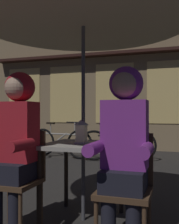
# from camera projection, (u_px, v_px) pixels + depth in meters

# --- Properties ---
(ground_plane) EXTENTS (60.00, 60.00, 0.00)m
(ground_plane) POSITION_uv_depth(u_px,v_px,m) (83.00, 220.00, 2.60)
(ground_plane) COLOR #2D2B28
(cafe_table) EXTENTS (0.72, 0.72, 0.74)m
(cafe_table) POSITION_uv_depth(u_px,v_px,m) (83.00, 154.00, 2.61)
(cafe_table) COLOR #B2AD9E
(cafe_table) RESTS_ON ground_plane
(patio_umbrella) EXTENTS (2.10, 2.10, 2.31)m
(patio_umbrella) POSITION_uv_depth(u_px,v_px,m) (83.00, 7.00, 2.61)
(patio_umbrella) COLOR #4C4C51
(patio_umbrella) RESTS_ON ground_plane
(lantern) EXTENTS (0.11, 0.11, 0.23)m
(lantern) POSITION_uv_depth(u_px,v_px,m) (81.00, 131.00, 2.60)
(lantern) COLOR white
(lantern) RESTS_ON cafe_table
(chair_left) EXTENTS (0.40, 0.40, 0.87)m
(chair_left) POSITION_uv_depth(u_px,v_px,m) (19.00, 174.00, 2.40)
(chair_left) COLOR #513823
(chair_left) RESTS_ON ground_plane
(chair_right) EXTENTS (0.40, 0.40, 0.87)m
(chair_right) POSITION_uv_depth(u_px,v_px,m) (126.00, 183.00, 2.11)
(chair_right) COLOR #513823
(chair_right) RESTS_ON ground_plane
(person_left_hooded) EXTENTS (0.45, 0.56, 1.40)m
(person_left_hooded) POSITION_uv_depth(u_px,v_px,m) (15.00, 134.00, 2.35)
(person_left_hooded) COLOR black
(person_left_hooded) RESTS_ON ground_plane
(person_right_hooded) EXTENTS (0.45, 0.56, 1.40)m
(person_right_hooded) POSITION_uv_depth(u_px,v_px,m) (124.00, 137.00, 2.06)
(person_right_hooded) COLOR black
(person_right_hooded) RESTS_ON ground_plane
(shopfront_building) EXTENTS (10.00, 0.93, 6.20)m
(shopfront_building) POSITION_uv_depth(u_px,v_px,m) (142.00, 42.00, 7.78)
(shopfront_building) COLOR #937A56
(shopfront_building) RESTS_ON ground_plane
(bicycle_nearest) EXTENTS (1.65, 0.43, 0.84)m
(bicycle_nearest) POSITION_uv_depth(u_px,v_px,m) (14.00, 142.00, 6.46)
(bicycle_nearest) COLOR black
(bicycle_nearest) RESTS_ON ground_plane
(bicycle_second) EXTENTS (1.66, 0.34, 0.84)m
(bicycle_second) POSITION_uv_depth(u_px,v_px,m) (60.00, 142.00, 6.30)
(bicycle_second) COLOR black
(bicycle_second) RESTS_ON ground_plane
(bicycle_third) EXTENTS (1.64, 0.44, 0.84)m
(bicycle_third) POSITION_uv_depth(u_px,v_px,m) (117.00, 145.00, 5.84)
(bicycle_third) COLOR black
(bicycle_third) RESTS_ON ground_plane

